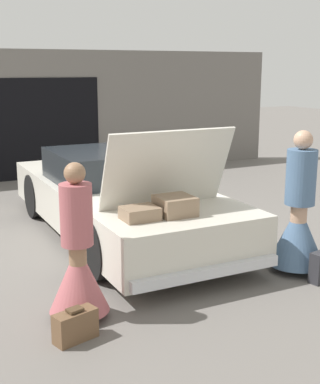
{
  "coord_description": "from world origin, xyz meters",
  "views": [
    {
      "loc": [
        -2.87,
        -7.04,
        2.42
      ],
      "look_at": [
        0.0,
        -1.34,
        0.93
      ],
      "focal_mm": 50.0,
      "sensor_mm": 36.0,
      "label": 1
    }
  ],
  "objects": [
    {
      "name": "car",
      "position": [
        -0.0,
        0.02,
        0.57
      ],
      "size": [
        1.94,
        4.97,
        1.73
      ],
      "color": "silver",
      "rests_on": "ground_plane"
    },
    {
      "name": "person_right",
      "position": [
        1.38,
        -2.29,
        0.61
      ],
      "size": [
        0.68,
        0.68,
        1.71
      ],
      "rotation": [
        0.0,
        0.0,
        1.71
      ],
      "color": "tan",
      "rests_on": "ground_plane"
    },
    {
      "name": "person_left",
      "position": [
        -1.38,
        -2.32,
        0.56
      ],
      "size": [
        0.59,
        0.59,
        1.56
      ],
      "rotation": [
        0.0,
        0.0,
        -1.71
      ],
      "color": "#997051",
      "rests_on": "ground_plane"
    },
    {
      "name": "ground_plane",
      "position": [
        0.0,
        0.0,
        0.0
      ],
      "size": [
        40.0,
        40.0,
        0.0
      ],
      "primitive_type": "plane",
      "color": "slate"
    },
    {
      "name": "suitcase_beside_left_person",
      "position": [
        -1.56,
        -2.75,
        0.14
      ],
      "size": [
        0.43,
        0.27,
        0.31
      ],
      "color": "brown",
      "rests_on": "ground_plane"
    },
    {
      "name": "garage_wall_back",
      "position": [
        0.0,
        4.69,
        1.39
      ],
      "size": [
        12.0,
        0.14,
        2.8
      ],
      "color": "slate",
      "rests_on": "ground_plane"
    }
  ]
}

